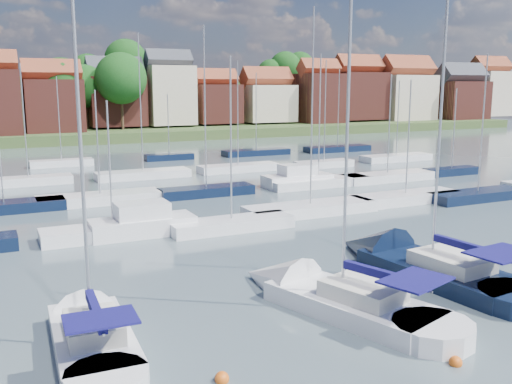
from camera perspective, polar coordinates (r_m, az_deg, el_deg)
ground at (r=59.71m, az=-11.05°, el=0.79°), size 260.00×260.00×0.00m
sailboat_left at (r=24.23m, az=-16.35°, el=-13.20°), size 3.20×10.68×14.43m
sailboat_centre at (r=26.98m, az=6.82°, el=-10.35°), size 6.96×12.81×16.81m
sailboat_navy at (r=32.57m, az=15.32°, el=-6.96°), size 5.20×14.21×19.12m
buoy_c at (r=20.57m, az=-3.43°, el=-18.38°), size 0.50×0.50×0.50m
buoy_d at (r=22.75m, az=19.32°, el=-16.00°), size 0.48×0.48×0.48m
buoy_e at (r=30.48m, az=8.20°, el=-8.59°), size 0.42×0.42×0.42m
marina_field at (r=55.54m, az=-7.91°, el=0.61°), size 79.62×41.41×15.93m
far_shore_town at (r=150.76m, az=-19.21°, el=7.98°), size 212.46×90.00×22.27m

